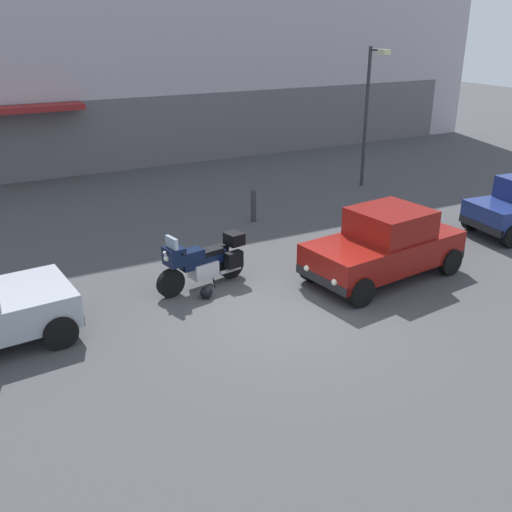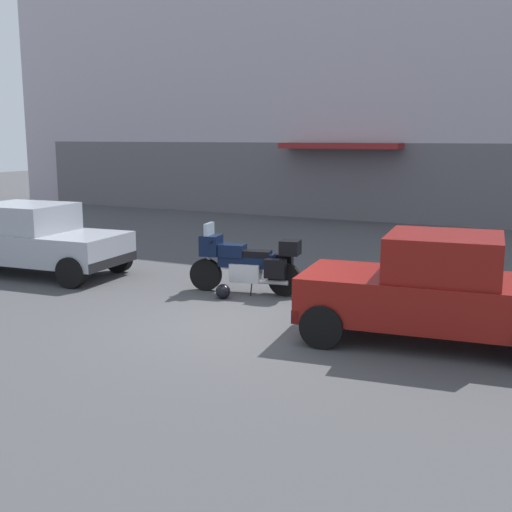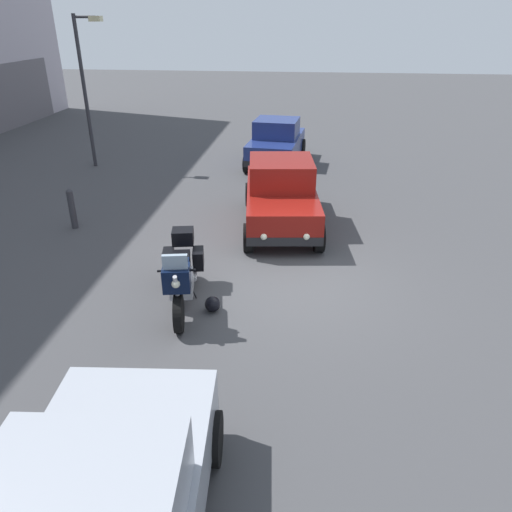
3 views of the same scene
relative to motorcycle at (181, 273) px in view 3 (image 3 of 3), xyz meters
name	(u,v)px [view 3 (image 3 of 3)]	position (x,y,z in m)	size (l,w,h in m)	color
ground_plane	(292,283)	(0.95, -1.94, -0.62)	(80.00, 80.00, 0.00)	#424244
motorcycle	(181,273)	(0.00, 0.00, 0.00)	(2.25, 0.96, 1.36)	black
helmet	(213,304)	(-0.20, -0.59, -0.48)	(0.28, 0.28, 0.28)	black
car_hatchback_near	(281,194)	(3.90, -1.50, 0.19)	(4.00, 2.19, 1.64)	maroon
car_compact_side	(276,142)	(9.47, -0.96, 0.15)	(3.58, 1.99, 1.56)	navy
streetlamp_curbside	(87,78)	(8.53, 5.17, 2.29)	(0.28, 0.94, 4.79)	#2D2D33
bollard_curbside	(72,208)	(3.14, 3.54, -0.09)	(0.16, 0.16, 1.00)	#333338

